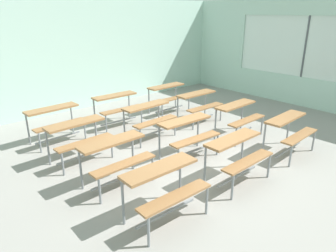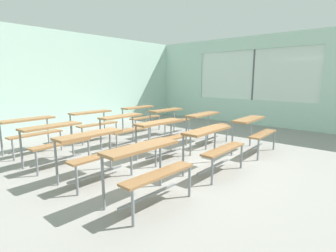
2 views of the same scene
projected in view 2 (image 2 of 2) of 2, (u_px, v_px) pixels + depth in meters
name	position (u px, v px, depth m)	size (l,w,h in m)	color
ground	(169.00, 160.00, 5.24)	(10.00, 9.00, 0.05)	gray
wall_back	(56.00, 81.00, 7.88)	(10.00, 0.12, 3.00)	silver
wall_right	(272.00, 83.00, 8.60)	(0.12, 9.00, 3.00)	silver
desk_bench_r0c0	(147.00, 161.00, 3.33)	(1.11, 0.61, 0.74)	olive
desk_bench_r0c1	(213.00, 140.00, 4.45)	(1.11, 0.60, 0.74)	olive
desk_bench_r0c2	(254.00, 127.00, 5.63)	(1.13, 0.64, 0.74)	olive
desk_bench_r1c0	(94.00, 145.00, 4.09)	(1.11, 0.61, 0.74)	olive
desk_bench_r1c1	(163.00, 131.00, 5.24)	(1.12, 0.64, 0.74)	olive
desk_bench_r1c2	(206.00, 121.00, 6.40)	(1.12, 0.62, 0.74)	olive
desk_bench_r2c0	(55.00, 135.00, 4.81)	(1.13, 0.64, 0.74)	olive
desk_bench_r2c1	(124.00, 123.00, 6.07)	(1.12, 0.63, 0.74)	olive
desk_bench_r2c2	(169.00, 116.00, 7.25)	(1.11, 0.60, 0.74)	olive
desk_bench_r3c0	(30.00, 127.00, 5.61)	(1.13, 0.65, 0.74)	olive
desk_bench_r3c1	(93.00, 119.00, 6.79)	(1.11, 0.61, 0.74)	olive
desk_bench_r3c2	(141.00, 113.00, 7.95)	(1.11, 0.60, 0.74)	olive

